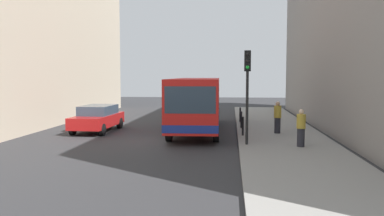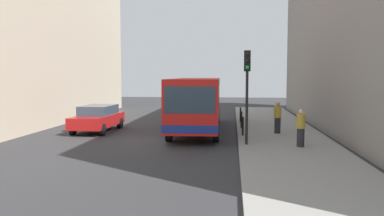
{
  "view_description": "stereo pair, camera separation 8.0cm",
  "coord_description": "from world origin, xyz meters",
  "px_view_note": "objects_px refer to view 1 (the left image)",
  "views": [
    {
      "loc": [
        2.85,
        -19.04,
        3.17
      ],
      "look_at": [
        0.81,
        2.06,
        1.47
      ],
      "focal_mm": 37.93,
      "sensor_mm": 36.0,
      "label": 1
    },
    {
      "loc": [
        2.93,
        -19.04,
        3.17
      ],
      "look_at": [
        0.81,
        2.06,
        1.47
      ],
      "focal_mm": 37.93,
      "sensor_mm": 36.0,
      "label": 2
    }
  ],
  "objects_px": {
    "bollard_near": "(243,126)",
    "bollard_far": "(240,115)",
    "bus": "(197,101)",
    "traffic_light": "(247,79)",
    "pedestrian_mid_sidewalk": "(278,117)",
    "car_beside_bus": "(98,118)",
    "pedestrian_near_signal": "(301,128)",
    "bollard_mid": "(241,120)"
  },
  "relations": [
    {
      "from": "car_beside_bus",
      "to": "bollard_far",
      "type": "relative_size",
      "value": 4.69
    },
    {
      "from": "traffic_light",
      "to": "pedestrian_mid_sidewalk",
      "type": "distance_m",
      "value": 4.54
    },
    {
      "from": "traffic_light",
      "to": "bollard_far",
      "type": "bearing_deg",
      "value": 90.66
    },
    {
      "from": "car_beside_bus",
      "to": "bollard_near",
      "type": "relative_size",
      "value": 4.69
    },
    {
      "from": "bus",
      "to": "bollard_far",
      "type": "xyz_separation_m",
      "value": [
        2.54,
        3.26,
        -1.1
      ]
    },
    {
      "from": "bollard_mid",
      "to": "bollard_far",
      "type": "relative_size",
      "value": 1.0
    },
    {
      "from": "car_beside_bus",
      "to": "pedestrian_mid_sidewalk",
      "type": "height_order",
      "value": "pedestrian_mid_sidewalk"
    },
    {
      "from": "bollard_far",
      "to": "pedestrian_mid_sidewalk",
      "type": "xyz_separation_m",
      "value": [
        1.83,
        -5.02,
        0.36
      ]
    },
    {
      "from": "pedestrian_mid_sidewalk",
      "to": "car_beside_bus",
      "type": "bearing_deg",
      "value": 152.61
    },
    {
      "from": "pedestrian_mid_sidewalk",
      "to": "traffic_light",
      "type": "bearing_deg",
      "value": -138.29
    },
    {
      "from": "traffic_light",
      "to": "bollard_near",
      "type": "relative_size",
      "value": 4.32
    },
    {
      "from": "bus",
      "to": "pedestrian_near_signal",
      "type": "relative_size",
      "value": 6.92
    },
    {
      "from": "traffic_light",
      "to": "pedestrian_near_signal",
      "type": "relative_size",
      "value": 2.56
    },
    {
      "from": "bollard_mid",
      "to": "pedestrian_mid_sidewalk",
      "type": "xyz_separation_m",
      "value": [
        1.83,
        -2.02,
        0.36
      ]
    },
    {
      "from": "bollard_far",
      "to": "pedestrian_mid_sidewalk",
      "type": "height_order",
      "value": "pedestrian_mid_sidewalk"
    },
    {
      "from": "car_beside_bus",
      "to": "bollard_far",
      "type": "height_order",
      "value": "car_beside_bus"
    },
    {
      "from": "pedestrian_near_signal",
      "to": "bollard_near",
      "type": "bearing_deg",
      "value": -56.93
    },
    {
      "from": "car_beside_bus",
      "to": "pedestrian_near_signal",
      "type": "bearing_deg",
      "value": 157.41
    },
    {
      "from": "traffic_light",
      "to": "bus",
      "type": "bearing_deg",
      "value": 115.92
    },
    {
      "from": "bus",
      "to": "bollard_near",
      "type": "bearing_deg",
      "value": 131.08
    },
    {
      "from": "bus",
      "to": "traffic_light",
      "type": "relative_size",
      "value": 2.7
    },
    {
      "from": "traffic_light",
      "to": "pedestrian_near_signal",
      "type": "xyz_separation_m",
      "value": [
        2.27,
        -0.35,
        -2.06
      ]
    },
    {
      "from": "bollard_mid",
      "to": "pedestrian_mid_sidewalk",
      "type": "distance_m",
      "value": 2.75
    },
    {
      "from": "bollard_mid",
      "to": "pedestrian_mid_sidewalk",
      "type": "height_order",
      "value": "pedestrian_mid_sidewalk"
    },
    {
      "from": "bus",
      "to": "bollard_mid",
      "type": "relative_size",
      "value": 11.67
    },
    {
      "from": "bollard_mid",
      "to": "pedestrian_near_signal",
      "type": "xyz_separation_m",
      "value": [
        2.37,
        -6.04,
        0.32
      ]
    },
    {
      "from": "bus",
      "to": "bollard_far",
      "type": "bearing_deg",
      "value": -129.6
    },
    {
      "from": "bus",
      "to": "bollard_near",
      "type": "xyz_separation_m",
      "value": [
        2.54,
        -2.76,
        -1.1
      ]
    },
    {
      "from": "traffic_light",
      "to": "bollard_near",
      "type": "bearing_deg",
      "value": 92.14
    },
    {
      "from": "pedestrian_near_signal",
      "to": "pedestrian_mid_sidewalk",
      "type": "xyz_separation_m",
      "value": [
        -0.53,
        4.03,
        0.04
      ]
    },
    {
      "from": "bollard_near",
      "to": "bus",
      "type": "bearing_deg",
      "value": 132.69
    },
    {
      "from": "traffic_light",
      "to": "bollard_mid",
      "type": "distance_m",
      "value": 6.17
    },
    {
      "from": "traffic_light",
      "to": "bollard_mid",
      "type": "height_order",
      "value": "traffic_light"
    },
    {
      "from": "traffic_light",
      "to": "pedestrian_near_signal",
      "type": "height_order",
      "value": "traffic_light"
    },
    {
      "from": "bollard_near",
      "to": "bollard_mid",
      "type": "height_order",
      "value": "same"
    },
    {
      "from": "bollard_near",
      "to": "bollard_far",
      "type": "distance_m",
      "value": 6.01
    },
    {
      "from": "pedestrian_near_signal",
      "to": "bollard_far",
      "type": "bearing_deg",
      "value": -80.22
    },
    {
      "from": "bollard_near",
      "to": "bollard_far",
      "type": "xyz_separation_m",
      "value": [
        0.0,
        6.01,
        0.0
      ]
    },
    {
      "from": "car_beside_bus",
      "to": "traffic_light",
      "type": "xyz_separation_m",
      "value": [
        8.22,
        -4.43,
        2.22
      ]
    },
    {
      "from": "bollard_far",
      "to": "pedestrian_near_signal",
      "type": "bearing_deg",
      "value": -75.35
    },
    {
      "from": "pedestrian_mid_sidewalk",
      "to": "bollard_far",
      "type": "bearing_deg",
      "value": 87.03
    },
    {
      "from": "bollard_far",
      "to": "bollard_mid",
      "type": "bearing_deg",
      "value": -90.0
    }
  ]
}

